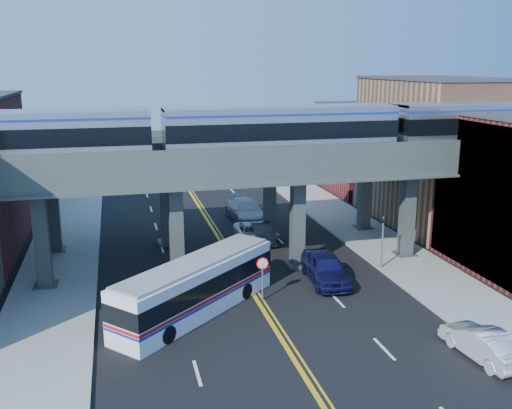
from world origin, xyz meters
TOP-DOWN VIEW (x-y plane):
  - ground at (0.00, 0.00)m, footprint 120.00×120.00m
  - sidewalk_west at (-11.50, 10.00)m, footprint 5.00×70.00m
  - sidewalk_east at (11.50, 10.00)m, footprint 5.00×70.00m
  - building_east_b at (18.50, 16.00)m, footprint 8.00×14.00m
  - building_east_c at (18.50, 29.00)m, footprint 8.00×10.00m
  - mural_panel at (14.55, 4.00)m, footprint 0.10×9.50m
  - elevated_viaduct_near at (0.00, 8.00)m, footprint 52.00×3.60m
  - elevated_viaduct_far at (0.00, 15.00)m, footprint 52.00×3.60m
  - transit_train at (2.78, 8.00)m, footprint 45.69×2.86m
  - stop_sign at (0.30, 3.00)m, footprint 0.76×0.09m
  - traffic_signal at (9.20, 6.00)m, footprint 0.15×0.18m
  - transit_bus at (-3.60, 2.29)m, footprint 9.87×9.22m
  - car_lane_a at (4.84, 4.85)m, footprint 2.61×5.60m
  - car_lane_b at (3.02, 13.80)m, footprint 1.56×4.36m
  - car_lane_c at (2.35, 13.86)m, footprint 2.52×5.13m
  - car_lane_d at (3.23, 19.84)m, footprint 2.89×6.50m
  - car_parked_curb at (8.50, -5.83)m, footprint 2.02×4.65m

SIDE VIEW (x-z plane):
  - ground at x=0.00m, z-range 0.00..0.00m
  - sidewalk_west at x=-11.50m, z-range 0.00..0.16m
  - sidewalk_east at x=11.50m, z-range 0.00..0.16m
  - car_lane_c at x=2.35m, z-range 0.00..1.40m
  - car_lane_b at x=3.02m, z-range 0.00..1.43m
  - car_parked_curb at x=8.50m, z-range 0.00..1.49m
  - car_lane_d at x=3.23m, z-range 0.00..1.85m
  - car_lane_a at x=4.84m, z-range 0.00..1.86m
  - transit_bus at x=-3.60m, z-range 0.04..2.89m
  - stop_sign at x=0.30m, z-range 0.44..3.07m
  - traffic_signal at x=9.20m, z-range 0.25..4.35m
  - building_east_c at x=18.50m, z-range 0.00..9.00m
  - mural_panel at x=14.55m, z-range 0.00..9.50m
  - building_east_b at x=18.50m, z-range 0.00..12.00m
  - elevated_viaduct_near at x=0.00m, z-range 2.77..10.17m
  - elevated_viaduct_far at x=0.00m, z-range 2.77..10.17m
  - transit_train at x=2.78m, z-range 7.54..10.87m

